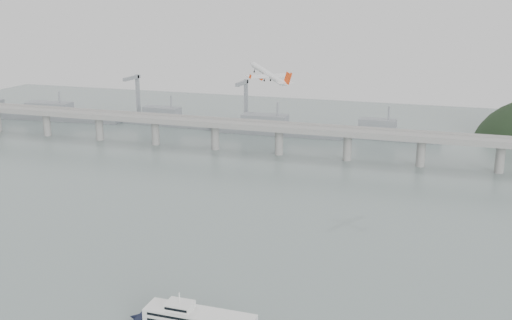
% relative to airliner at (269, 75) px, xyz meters
% --- Properties ---
extents(ground, '(900.00, 900.00, 0.00)m').
position_rel_airliner_xyz_m(ground, '(9.64, -107.07, -70.19)').
color(ground, slate).
rests_on(ground, ground).
extents(bridge, '(800.00, 22.00, 23.90)m').
position_rel_airliner_xyz_m(bridge, '(8.49, 92.93, -52.54)').
color(bridge, gray).
rests_on(bridge, ground).
extents(distant_fleet, '(453.00, 60.90, 40.00)m').
position_rel_airliner_xyz_m(distant_fleet, '(-145.71, 158.01, -63.97)').
color(distant_fleet, slate).
rests_on(distant_fleet, ground).
extents(airliner, '(30.42, 29.20, 13.32)m').
position_rel_airliner_xyz_m(airliner, '(0.00, 0.00, 0.00)').
color(airliner, white).
rests_on(airliner, ground).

